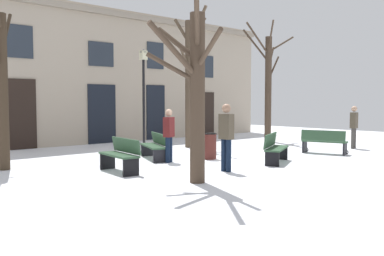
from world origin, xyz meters
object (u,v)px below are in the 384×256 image
(tree_foreground, at_px, (1,85))
(bench_back_to_back_right, at_px, (275,148))
(bench_facing_shops, at_px, (155,146))
(person_crossing_plaza, at_px, (354,125))
(streetlamp, at_px, (144,88))
(tree_near_facade, at_px, (195,90))
(person_by_shop_door, at_px, (226,134))
(litter_bin, at_px, (209,146))
(person_near_bench, at_px, (169,133))
(bench_by_litter_bin, at_px, (121,155))
(tree_right_of_center, at_px, (189,77))
(bench_back_to_back_left, at_px, (324,142))
(tree_center, at_px, (268,83))

(tree_foreground, xyz_separation_m, bench_back_to_back_right, (6.70, -4.12, -1.87))
(bench_facing_shops, xyz_separation_m, person_crossing_plaza, (7.74, -2.81, 0.50))
(person_crossing_plaza, bearing_deg, streetlamp, 126.54)
(tree_near_facade, bearing_deg, person_by_shop_door, 20.33)
(litter_bin, distance_m, bench_facing_shops, 1.78)
(tree_near_facade, bearing_deg, streetlamp, 63.94)
(person_near_bench, bearing_deg, bench_by_litter_bin, 169.25)
(person_near_bench, bearing_deg, streetlamp, 39.99)
(bench_by_litter_bin, height_order, bench_facing_shops, bench_by_litter_bin)
(tree_right_of_center, height_order, bench_facing_shops, tree_right_of_center)
(bench_back_to_back_right, height_order, bench_facing_shops, bench_back_to_back_right)
(tree_near_facade, distance_m, bench_back_to_back_left, 7.31)
(bench_back_to_back_right, bearing_deg, tree_foreground, 121.61)
(tree_right_of_center, relative_size, bench_by_litter_bin, 3.48)
(bench_by_litter_bin, height_order, person_by_shop_door, person_by_shop_door)
(bench_facing_shops, relative_size, person_by_shop_door, 1.03)
(bench_by_litter_bin, bearing_deg, person_by_shop_door, 56.59)
(streetlamp, distance_m, bench_facing_shops, 3.75)
(litter_bin, relative_size, person_near_bench, 0.52)
(tree_center, xyz_separation_m, tree_foreground, (-12.04, -0.36, -0.41))
(person_by_shop_door, relative_size, person_crossing_plaza, 1.07)
(tree_center, distance_m, litter_bin, 7.15)
(person_near_bench, bearing_deg, litter_bin, -36.63)
(tree_right_of_center, distance_m, tree_center, 4.49)
(tree_right_of_center, relative_size, litter_bin, 6.47)
(tree_center, xyz_separation_m, person_crossing_plaza, (0.13, -4.19, -1.80))
(litter_bin, height_order, bench_back_to_back_left, bench_back_to_back_left)
(bench_back_to_back_right, relative_size, person_by_shop_door, 0.94)
(tree_foreground, relative_size, person_near_bench, 2.78)
(bench_by_litter_bin, relative_size, person_crossing_plaza, 0.93)
(bench_facing_shops, bearing_deg, tree_right_of_center, 143.12)
(tree_near_facade, distance_m, bench_facing_shops, 4.55)
(tree_center, distance_m, bench_by_litter_bin, 10.47)
(bench_back_to_back_left, relative_size, bench_facing_shops, 0.87)
(tree_right_of_center, height_order, person_by_shop_door, tree_right_of_center)
(litter_bin, xyz_separation_m, bench_back_to_back_right, (0.92, -1.94, 0.03))
(bench_by_litter_bin, bearing_deg, bench_back_to_back_right, 75.55)
(tree_center, relative_size, person_by_shop_door, 3.01)
(person_by_shop_door, bearing_deg, bench_back_to_back_right, -88.23)
(tree_right_of_center, relative_size, tree_foreground, 1.20)
(tree_center, height_order, person_by_shop_door, tree_center)
(tree_foreground, relative_size, streetlamp, 1.16)
(bench_back_to_back_left, height_order, person_near_bench, person_near_bench)
(tree_foreground, distance_m, streetlamp, 6.23)
(tree_center, height_order, bench_by_litter_bin, tree_center)
(bench_by_litter_bin, bearing_deg, person_near_bench, 110.90)
(tree_near_facade, relative_size, litter_bin, 4.65)
(tree_right_of_center, height_order, tree_near_facade, tree_right_of_center)
(tree_center, height_order, bench_back_to_back_left, tree_center)
(litter_bin, distance_m, bench_by_litter_bin, 3.56)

